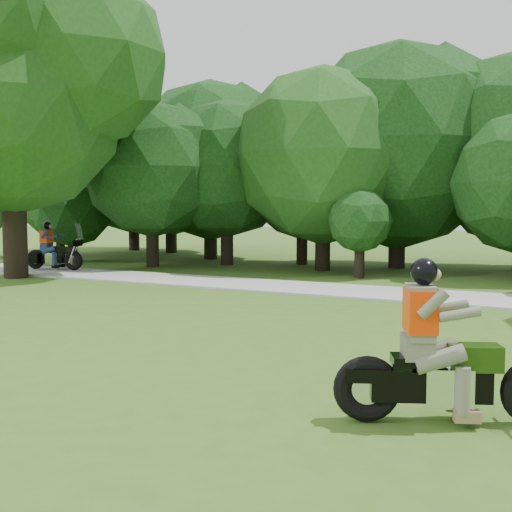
% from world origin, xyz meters
% --- Properties ---
extents(ground, '(100.00, 100.00, 0.00)m').
position_xyz_m(ground, '(0.00, 0.00, 0.00)').
color(ground, '#3E621C').
rests_on(ground, ground).
extents(walkway, '(60.00, 2.20, 0.06)m').
position_xyz_m(walkway, '(0.00, 8.00, 0.03)').
color(walkway, '#A6A6A1').
rests_on(walkway, ground).
extents(tree_line, '(40.51, 11.47, 7.49)m').
position_xyz_m(tree_line, '(0.09, 14.43, 3.57)').
color(tree_line, black).
rests_on(tree_line, ground).
extents(big_tree_west, '(8.64, 6.56, 9.96)m').
position_xyz_m(big_tree_west, '(-10.54, 6.85, 5.76)').
color(big_tree_west, black).
rests_on(big_tree_west, ground).
extents(chopper_motorcycle, '(2.11, 1.23, 1.57)m').
position_xyz_m(chopper_motorcycle, '(2.96, -0.40, 0.58)').
color(chopper_motorcycle, black).
rests_on(chopper_motorcycle, ground).
extents(touring_motorcycle, '(1.98, 0.88, 1.52)m').
position_xyz_m(touring_motorcycle, '(-10.93, 8.26, 0.61)').
color(touring_motorcycle, black).
rests_on(touring_motorcycle, walkway).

